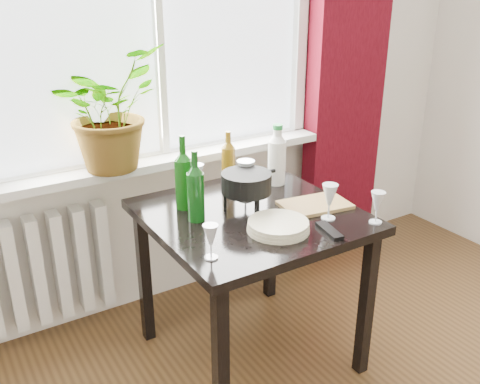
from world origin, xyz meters
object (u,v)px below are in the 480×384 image
radiator (25,274)px  plate_stack (278,226)px  potted_plant (108,109)px  wine_bottle_right (183,172)px  bottle_amber (228,158)px  wineglass_back_left (197,180)px  tv_remote (329,231)px  table (251,231)px  cutting_board (315,205)px  wineglass_far_right (377,207)px  wineglass_front_left (211,242)px  wineglass_front_right (329,202)px  cleaning_bottle (277,154)px  wineglass_back_center (246,180)px  fondue_pot (246,191)px  wine_bottle_left (195,186)px

radiator → plate_stack: bearing=-44.6°
potted_plant → wine_bottle_right: 0.47m
wine_bottle_right → bottle_amber: 0.34m
wineglass_back_left → tv_remote: wineglass_back_left is taller
table → potted_plant: potted_plant is taller
wine_bottle_right → cutting_board: size_ratio=1.11×
wineglass_far_right → wineglass_back_left: 0.80m
potted_plant → wineglass_front_left: size_ratio=4.11×
wineglass_back_left → cutting_board: wineglass_back_left is taller
radiator → tv_remote: size_ratio=5.25×
potted_plant → radiator: bearing=172.1°
wineglass_front_right → cutting_board: wineglass_front_right is taller
wineglass_far_right → cutting_board: bearing=112.5°
radiator → cleaning_bottle: (1.13, -0.41, 0.51)m
wineglass_front_right → wineglass_front_left: size_ratio=1.16×
cleaning_bottle → wineglass_far_right: (0.09, -0.57, -0.08)m
potted_plant → plate_stack: size_ratio=2.21×
potted_plant → cleaning_bottle: potted_plant is taller
plate_stack → radiator: bearing=135.4°
table → cutting_board: cutting_board is taller
plate_stack → tv_remote: (0.16, -0.12, -0.01)m
table → plate_stack: size_ratio=3.40×
wine_bottle_right → wineglass_front_right: size_ratio=2.10×
wineglass_back_center → wineglass_front_left: wineglass_back_center is taller
fondue_pot → wineglass_far_right: bearing=-34.8°
table → wine_bottle_right: (-0.22, 0.19, 0.26)m
radiator → table: size_ratio=0.94×
cleaning_bottle → wineglass_back_center: 0.25m
cleaning_bottle → plate_stack: 0.53m
fondue_pot → wineglass_back_center: bearing=70.3°
wine_bottle_left → fondue_pot: size_ratio=1.22×
fondue_pot → tv_remote: bearing=-55.1°
wine_bottle_right → fondue_pot: wine_bottle_right is taller
bottle_amber → wineglass_back_center: size_ratio=1.42×
table → wineglass_back_center: size_ratio=4.49×
wineglass_back_left → fondue_pot: bearing=-64.3°
wineglass_front_left → tv_remote: wineglass_front_left is taller
wine_bottle_left → wineglass_front_left: wine_bottle_left is taller
wineglass_front_right → wineglass_far_right: bearing=-43.1°
cleaning_bottle → wineglass_far_right: cleaning_bottle is taller
table → bottle_amber: size_ratio=3.17×
wine_bottle_right → wineglass_front_right: bearing=-42.5°
cutting_board → fondue_pot: bearing=154.1°
cleaning_bottle → plate_stack: (-0.29, -0.42, -0.13)m
potted_plant → plate_stack: potted_plant is taller
potted_plant → wineglass_back_left: bearing=-46.2°
fondue_pot → tv_remote: fondue_pot is taller
wineglass_back_center → wineglass_back_left: size_ratio=1.19×
wine_bottle_right → wineglass_back_left: wine_bottle_right is taller
fondue_pot → cutting_board: size_ratio=0.84×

